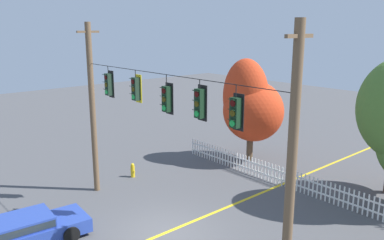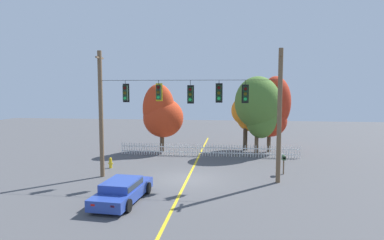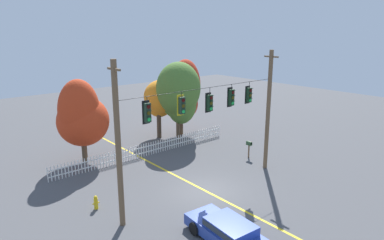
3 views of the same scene
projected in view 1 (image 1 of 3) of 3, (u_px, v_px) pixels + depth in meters
ground at (166, 233)px, 15.87m from camera, size 80.00×80.00×0.00m
lane_centerline_stripe at (166, 233)px, 15.87m from camera, size 0.16×36.00×0.01m
signal_support_span at (164, 131)px, 14.91m from camera, size 11.67×1.10×8.25m
traffic_signal_northbound_primary at (109, 84)px, 17.56m from camera, size 0.43×0.38×1.41m
traffic_signal_northbound_secondary at (136, 89)px, 15.94m from camera, size 0.43×0.38×1.33m
traffic_signal_westbound_side at (167, 99)px, 14.48m from camera, size 0.43×0.38×1.47m
traffic_signal_eastbound_side at (200, 103)px, 13.14m from camera, size 0.43×0.38×1.40m
traffic_signal_southbound_primary at (236, 113)px, 11.97m from camera, size 0.43×0.38×1.42m
white_picket_fence at (293, 180)px, 19.95m from camera, size 15.43×0.06×1.02m
autumn_maple_near_fence at (250, 105)px, 23.63m from camera, size 3.73×3.45×6.24m
parked_car at (24, 230)px, 14.87m from camera, size 2.20×4.69×1.15m
fire_hydrant at (133, 170)px, 21.70m from camera, size 0.38×0.22×0.78m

